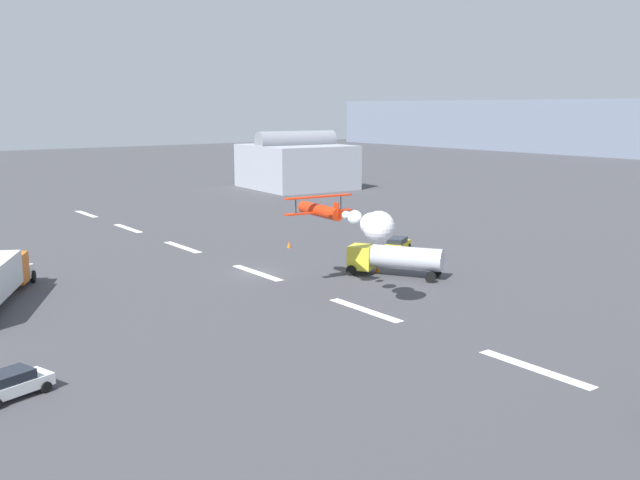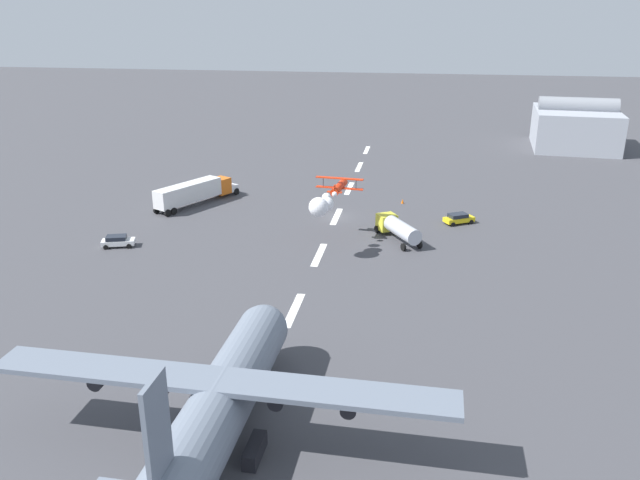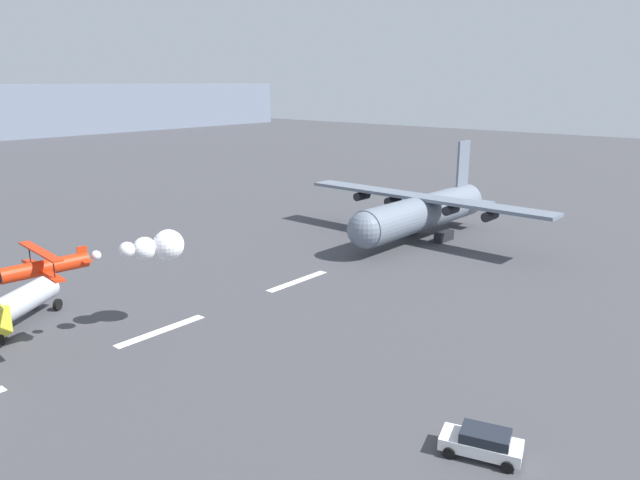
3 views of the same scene
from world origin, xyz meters
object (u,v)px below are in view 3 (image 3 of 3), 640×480
Objects in this scene: cargo_transport_plane at (417,213)px; fuel_tanker_truck at (15,306)px; stunt_biplane_red at (129,252)px; followme_car_yellow at (482,442)px.

cargo_transport_plane is 44.99m from fuel_tanker_truck.
stunt_biplane_red is 11.46m from fuel_tanker_truck.
followme_car_yellow is (8.48, -36.11, -0.93)m from fuel_tanker_truck.
stunt_biplane_red is 28.10m from followme_car_yellow.
stunt_biplane_red is 3.07× the size of followme_car_yellow.
stunt_biplane_red reaches higher than fuel_tanker_truck.
cargo_transport_plane is at bearing 36.25° from followme_car_yellow.
fuel_tanker_truck is (-5.23, 8.85, -5.06)m from stunt_biplane_red.
fuel_tanker_truck is 37.10m from followme_car_yellow.
followme_car_yellow is at bearing -83.20° from stunt_biplane_red.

